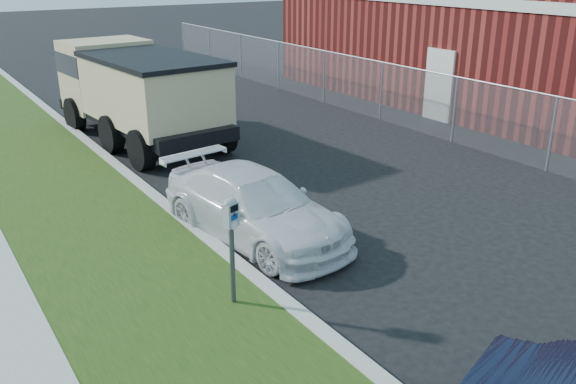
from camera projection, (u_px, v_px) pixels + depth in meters
ground at (385, 246)px, 10.75m from camera, size 120.00×120.00×0.00m
streetside at (28, 281)px, 9.44m from camera, size 6.12×50.00×0.15m
chainlink_fence at (382, 80)px, 18.84m from camera, size 0.06×30.06×30.00m
brick_building at (489, 36)px, 22.38m from camera, size 9.20×14.20×4.17m
parking_meter at (231, 228)px, 8.35m from camera, size 0.25×0.20×1.57m
white_wagon at (254, 205)px, 10.96m from camera, size 2.26×4.35×1.21m
dump_truck at (136, 88)px, 16.76m from camera, size 3.04×6.65×2.53m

